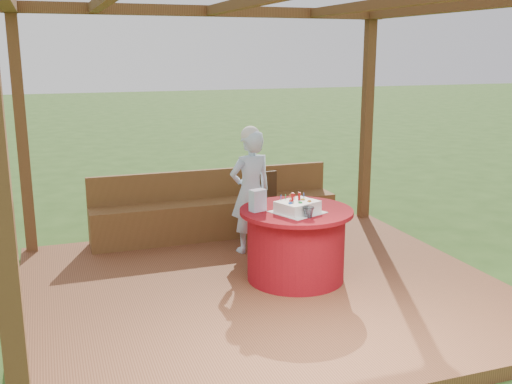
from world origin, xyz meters
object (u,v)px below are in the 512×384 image
drinking_glass (308,212)px  birthday_cake (297,207)px  table (296,244)px  elderly_woman (251,190)px  gift_bag (258,200)px  chair (266,206)px  bench (216,215)px

drinking_glass → birthday_cake: bearing=97.1°
birthday_cake → drinking_glass: (0.02, -0.20, -0.01)m
table → elderly_woman: 1.02m
drinking_glass → gift_bag: bearing=134.6°
elderly_woman → gift_bag: (-0.23, -0.88, 0.11)m
elderly_woman → birthday_cake: size_ratio=2.63×
elderly_woman → gift_bag: elderly_woman is taller
table → drinking_glass: bearing=-91.8°
elderly_woman → drinking_glass: 1.26m
gift_bag → elderly_woman: bearing=58.6°
chair → birthday_cake: 1.35m
table → birthday_cake: birthday_cake is taller
table → gift_bag: 0.59m
table → chair: 1.20m
elderly_woman → gift_bag: bearing=-104.6°
bench → elderly_woman: (0.21, -0.68, 0.45)m
table → elderly_woman: elderly_woman is taller
gift_bag → table: bearing=-27.3°
gift_bag → drinking_glass: gift_bag is taller
table → birthday_cake: bearing=-108.0°
table → chair: bearing=83.9°
bench → chair: chair is taller
bench → table: bearing=-77.5°
bench → birthday_cake: bearing=-79.3°
table → chair: (0.13, 1.19, 0.08)m
bench → birthday_cake: 1.83m
gift_bag → drinking_glass: (0.37, -0.37, -0.06)m
gift_bag → chair: bearing=49.1°
elderly_woman → table: bearing=-81.3°
table → gift_bag: (-0.37, 0.07, 0.46)m
bench → table: bench is taller
chair → gift_bag: bearing=-114.1°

